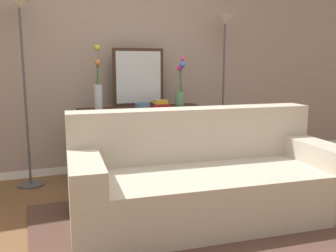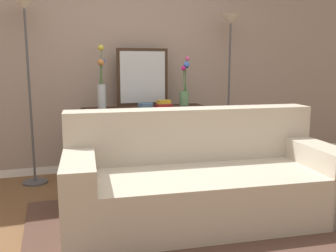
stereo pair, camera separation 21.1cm
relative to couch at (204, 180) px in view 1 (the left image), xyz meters
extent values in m
cube|color=brown|center=(-0.32, -0.35, -0.32)|extent=(16.00, 16.00, 0.02)
cube|color=white|center=(-0.32, 1.69, -0.26)|extent=(12.00, 0.15, 0.09)
cube|color=gray|center=(-0.32, 1.69, 1.27)|extent=(12.00, 0.14, 2.97)
cube|color=#51382D|center=(-0.01, -0.16, -0.30)|extent=(2.80, 1.76, 0.01)
cube|color=#BCB29E|center=(-0.01, -0.06, -0.10)|extent=(2.28, 1.15, 0.42)
cube|color=#BCB29E|center=(0.03, 0.28, 0.34)|extent=(2.22, 0.45, 0.46)
cube|color=#BCB29E|center=(-0.98, 0.02, -0.01)|extent=(0.32, 0.98, 0.60)
cube|color=#BCB29E|center=(0.97, -0.15, -0.01)|extent=(0.32, 0.98, 0.60)
cube|color=#382619|center=(-0.14, 1.30, 0.46)|extent=(1.40, 0.35, 0.03)
cube|color=#382619|center=(-0.14, 1.30, -0.16)|extent=(1.29, 0.30, 0.01)
cube|color=#382619|center=(-0.81, 1.15, 0.07)|extent=(0.05, 0.05, 0.76)
cube|color=#382619|center=(0.54, 1.15, 0.07)|extent=(0.05, 0.05, 0.76)
cube|color=#382619|center=(-0.81, 1.45, 0.07)|extent=(0.05, 0.05, 0.76)
cube|color=#382619|center=(0.54, 1.45, 0.07)|extent=(0.05, 0.05, 0.76)
cylinder|color=#4C4C51|center=(-1.36, 1.33, -0.30)|extent=(0.26, 0.26, 0.02)
cylinder|color=#4C4C51|center=(-1.36, 1.33, 0.61)|extent=(0.02, 0.02, 1.78)
cone|color=silver|center=(-1.36, 1.33, 1.55)|extent=(0.28, 0.28, 0.10)
cylinder|color=#4C4C51|center=(0.93, 1.33, -0.30)|extent=(0.26, 0.26, 0.02)
cylinder|color=#4C4C51|center=(0.93, 1.33, 0.57)|extent=(0.02, 0.02, 1.72)
cone|color=silver|center=(0.93, 1.33, 1.48)|extent=(0.28, 0.28, 0.10)
cube|color=#382619|center=(-0.13, 1.45, 0.80)|extent=(0.60, 0.02, 0.66)
cube|color=silver|center=(-0.13, 1.44, 0.80)|extent=(0.53, 0.01, 0.59)
cylinder|color=silver|center=(-0.62, 1.31, 0.61)|extent=(0.09, 0.09, 0.26)
cylinder|color=#3D7538|center=(-0.62, 1.30, 0.86)|extent=(0.03, 0.01, 0.24)
sphere|color=#C17C3C|center=(-0.62, 1.28, 0.97)|extent=(0.07, 0.07, 0.07)
cylinder|color=#3D7538|center=(-0.62, 1.32, 0.86)|extent=(0.03, 0.03, 0.24)
sphere|color=blue|center=(-0.60, 1.34, 0.98)|extent=(0.06, 0.06, 0.06)
cylinder|color=#3D7538|center=(-0.62, 1.32, 0.93)|extent=(0.04, 0.02, 0.39)
sphere|color=gold|center=(-0.61, 1.34, 1.13)|extent=(0.07, 0.07, 0.07)
cylinder|color=#669E6B|center=(0.35, 1.33, 0.56)|extent=(0.11, 0.11, 0.16)
cylinder|color=#3D7538|center=(0.34, 1.32, 0.77)|extent=(0.02, 0.02, 0.27)
sphere|color=#E51D7D|center=(0.32, 1.30, 0.91)|extent=(0.05, 0.05, 0.05)
cylinder|color=#3D7538|center=(0.35, 1.32, 0.79)|extent=(0.02, 0.01, 0.31)
sphere|color=#4875E9|center=(0.36, 1.30, 0.95)|extent=(0.07, 0.07, 0.07)
cylinder|color=#3D7538|center=(0.35, 1.32, 0.79)|extent=(0.04, 0.02, 0.30)
sphere|color=blue|center=(0.36, 1.30, 0.94)|extent=(0.06, 0.06, 0.06)
cylinder|color=#3D7538|center=(0.36, 1.33, 0.83)|extent=(0.01, 0.03, 0.38)
sphere|color=#E84D98|center=(0.38, 1.33, 1.02)|extent=(0.05, 0.05, 0.05)
cylinder|color=#4C7093|center=(-0.16, 1.20, 0.50)|extent=(0.17, 0.17, 0.05)
torus|color=#4C7093|center=(-0.16, 1.20, 0.53)|extent=(0.17, 0.17, 0.01)
cube|color=maroon|center=(0.05, 1.21, 0.48)|extent=(0.19, 0.14, 0.02)
cube|color=maroon|center=(0.06, 1.20, 0.50)|extent=(0.18, 0.14, 0.02)
cube|color=gold|center=(0.05, 1.20, 0.52)|extent=(0.14, 0.11, 0.02)
cube|color=gold|center=(0.06, 1.21, 0.54)|extent=(0.14, 0.12, 0.02)
cube|color=#1E7075|center=(-0.69, 1.30, -0.26)|extent=(0.04, 0.14, 0.10)
cube|color=#236033|center=(-0.65, 1.30, -0.24)|extent=(0.04, 0.15, 0.13)
cube|color=tan|center=(-0.60, 1.30, -0.25)|extent=(0.03, 0.15, 0.11)
cube|color=navy|center=(-0.57, 1.30, -0.25)|extent=(0.03, 0.16, 0.11)
cube|color=silver|center=(-0.54, 1.30, -0.25)|extent=(0.04, 0.13, 0.12)
cube|color=#2D2D33|center=(-0.50, 1.30, -0.24)|extent=(0.03, 0.15, 0.13)
cube|color=slate|center=(-0.46, 1.30, -0.25)|extent=(0.04, 0.18, 0.12)
cube|color=#B77F33|center=(-0.41, 1.30, -0.24)|extent=(0.06, 0.16, 0.13)
camera|label=1|loc=(-1.36, -2.62, 0.96)|focal=39.00mm
camera|label=2|loc=(-1.16, -2.69, 0.96)|focal=39.00mm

